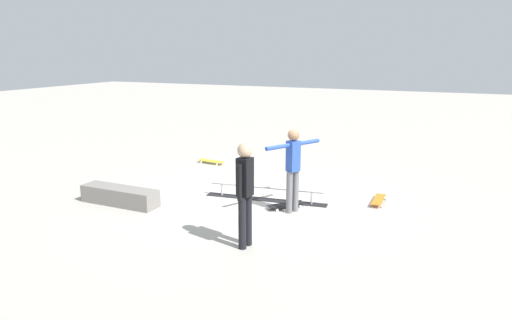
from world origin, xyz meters
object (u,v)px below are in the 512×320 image
object	(u,v)px
skater_main	(293,165)
loose_skateboard_orange	(378,200)
skate_ledge	(120,196)
loose_skateboard_yellow	(211,161)
grind_rail	(265,194)
skateboard_main	(286,205)
bystander_black_shirt	(245,189)

from	to	relation	value
skater_main	loose_skateboard_orange	size ratio (longest dim) A/B	2.10
skater_main	loose_skateboard_orange	world-z (taller)	skater_main
skate_ledge	skater_main	distance (m)	3.71
skate_ledge	loose_skateboard_orange	world-z (taller)	skate_ledge
loose_skateboard_yellow	skater_main	bearing A→B (deg)	145.98
grind_rail	skateboard_main	bearing A→B (deg)	146.07
bystander_black_shirt	loose_skateboard_yellow	distance (m)	5.91
grind_rail	skateboard_main	distance (m)	0.68
skateboard_main	loose_skateboard_orange	world-z (taller)	same
loose_skateboard_orange	loose_skateboard_yellow	bearing A→B (deg)	-108.43
skateboard_main	skater_main	bearing A→B (deg)	89.42
skater_main	loose_skateboard_yellow	bearing A→B (deg)	-101.13
skate_ledge	skater_main	size ratio (longest dim) A/B	1.04
skater_main	skateboard_main	size ratio (longest dim) A/B	2.28
loose_skateboard_orange	loose_skateboard_yellow	distance (m)	5.24
loose_skateboard_orange	skater_main	bearing A→B (deg)	-50.23
skateboard_main	grind_rail	bearing A→B (deg)	-77.14
grind_rail	bystander_black_shirt	xyz separation A→B (m)	(-0.65, 2.39, 0.86)
skate_ledge	skateboard_main	size ratio (longest dim) A/B	2.37
bystander_black_shirt	loose_skateboard_orange	size ratio (longest dim) A/B	2.18
skate_ledge	loose_skateboard_yellow	size ratio (longest dim) A/B	2.15
skater_main	bystander_black_shirt	bearing A→B (deg)	24.20
loose_skateboard_yellow	bystander_black_shirt	bearing A→B (deg)	130.46
skater_main	loose_skateboard_yellow	world-z (taller)	skater_main
skateboard_main	loose_skateboard_orange	xyz separation A→B (m)	(-1.68, -1.10, 0.00)
loose_skateboard_yellow	grind_rail	bearing A→B (deg)	143.90
skate_ledge	skateboard_main	bearing A→B (deg)	-160.00
grind_rail	skater_main	bearing A→B (deg)	142.43
skate_ledge	loose_skateboard_yellow	world-z (taller)	skate_ledge
skate_ledge	skater_main	xyz separation A→B (m)	(-3.48, -1.03, 0.80)
grind_rail	skater_main	xyz separation A→B (m)	(-0.79, 0.48, 0.85)
grind_rail	loose_skateboard_orange	xyz separation A→B (m)	(-2.28, -0.78, -0.06)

